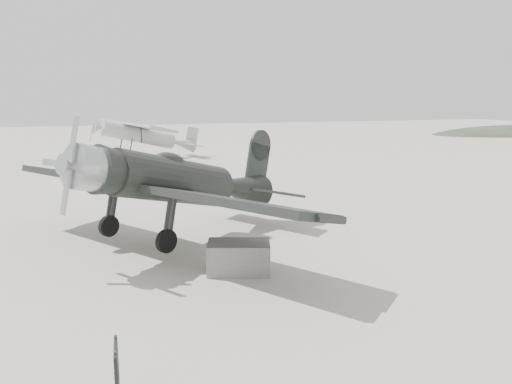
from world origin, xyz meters
TOP-DOWN VIEW (x-y plane):
  - ground at (0.00, 0.00)m, footprint 160.00×160.00m
  - lowwing_monoplane at (-4.87, 1.38)m, footprint 10.38×11.96m
  - highwing_monoplane at (-3.38, 26.37)m, footprint 9.09×12.71m
  - equipment_block at (-3.84, -2.00)m, footprint 2.08×1.64m
  - sign_board at (-7.63, -7.60)m, footprint 0.11×0.80m

SIDE VIEW (x-z plane):
  - ground at x=0.00m, z-range 0.00..0.00m
  - equipment_block at x=-3.84m, z-range 0.00..0.91m
  - sign_board at x=-7.63m, z-range 0.11..1.26m
  - lowwing_monoplane at x=-4.87m, z-range 0.12..4.28m
  - highwing_monoplane at x=-3.38m, z-range 0.45..4.04m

